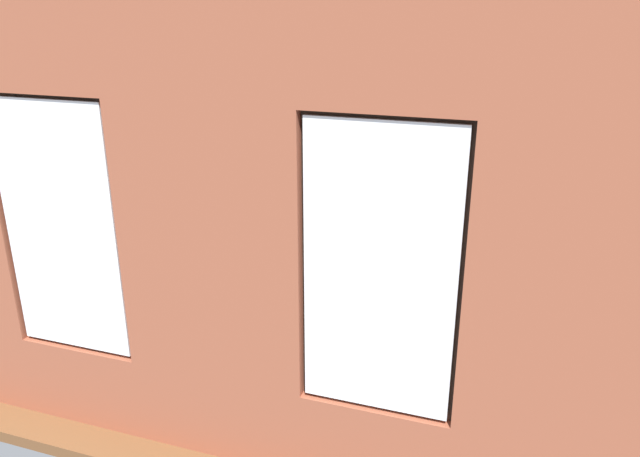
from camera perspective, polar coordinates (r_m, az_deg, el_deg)
The scene contains 20 objects.
ground_plane at distance 7.00m, azimuth 0.54°, elevation -7.35°, with size 7.22×5.75×0.10m, color brown.
brick_wall_with_windows at distance 4.23m, azimuth -10.07°, elevation -2.53°, with size 6.62×0.30×3.21m.
white_wall_right at distance 7.87m, azimuth -23.25°, elevation 6.98°, with size 0.10×4.75×3.21m, color silver.
couch_by_window at distance 5.29m, azimuth -4.88°, elevation -12.67°, with size 1.79×0.87×0.80m.
couch_left at distance 6.00m, azimuth 23.11°, elevation -10.15°, with size 0.89×1.84×0.80m.
coffee_table at distance 7.08m, azimuth 3.18°, elevation -3.44°, with size 1.30×0.88×0.40m.
cup_ceramic at distance 7.04m, azimuth 3.20°, elevation -2.73°, with size 0.08×0.08×0.10m, color #4C4C51.
table_plant_small at distance 6.87m, azimuth 3.69°, elevation -2.78°, with size 0.13×0.13×0.20m.
remote_silver at distance 7.11m, azimuth 6.30°, elevation -2.90°, with size 0.05×0.17×0.02m, color #B2B2B7.
remote_black at distance 7.04m, azimuth -0.15°, elevation -3.02°, with size 0.05×0.17×0.02m, color black.
media_console at distance 8.42m, azimuth -18.21°, elevation -0.89°, with size 1.11×0.42×0.60m, color black.
tv_flatscreen at distance 8.20m, azimuth -18.76°, elevation 3.87°, with size 1.23×0.20×0.85m.
papasan_chair at distance 8.29m, azimuth 0.75°, elevation 0.97°, with size 1.16×1.16×0.71m.
potted_plant_foreground_right at distance 9.36m, azimuth -11.50°, elevation 3.44°, with size 1.05×1.00×1.28m.
potted_plant_beside_window_right at distance 6.12m, azimuth -24.07°, elevation -5.62°, with size 0.81×0.81×1.34m.
potted_plant_corner_far_left at distance 4.63m, azimuth 26.80°, elevation -12.08°, with size 1.04×0.94×1.42m.
potted_plant_near_tv at distance 7.34m, azimuth -19.43°, elevation -3.37°, with size 0.43×0.43×0.61m.
potted_plant_corner_near_left at distance 8.20m, azimuth 23.59°, elevation 1.03°, with size 0.87×0.77×1.33m.
potted_plant_by_left_couch at distance 7.18m, azimuth 19.40°, elevation -4.30°, with size 0.27×0.27×0.49m.
potted_plant_between_couches at distance 4.84m, azimuth 10.27°, elevation -11.66°, with size 0.93×0.92×1.34m.
Camera 1 is at (-1.94, 5.89, 3.22)m, focal length 35.00 mm.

